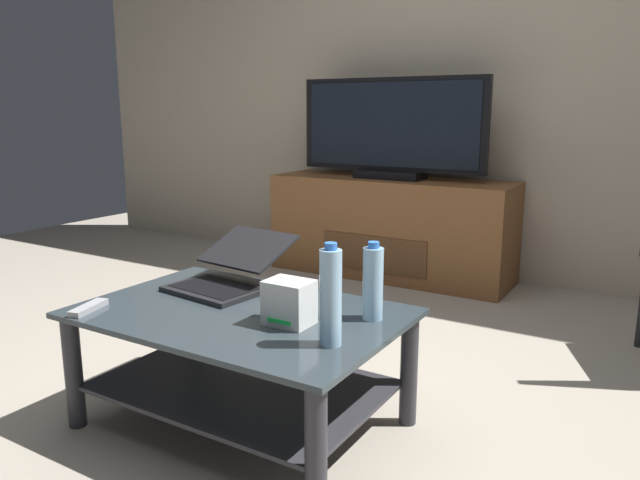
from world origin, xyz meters
The scene contains 11 objects.
ground_plane centered at (0.00, 0.00, 0.00)m, with size 7.68×7.68×0.00m, color #9E9384.
back_wall centered at (0.00, 2.18, 1.40)m, with size 6.40×0.12×2.80m, color #B2A38C.
coffee_table centered at (-0.02, -0.18, 0.28)m, with size 1.07×0.70×0.41m.
media_cabinet centered at (-0.40, 1.86, 0.32)m, with size 1.57×0.49×0.64m.
television centered at (-0.40, 1.84, 0.94)m, with size 1.24×0.20×0.63m.
laptop centered at (-0.22, 0.01, 0.47)m, with size 0.38×0.45×0.19m.
router_box centered at (0.20, -0.20, 0.48)m, with size 0.14×0.12×0.14m.
water_bottle_near centered at (0.40, -0.02, 0.53)m, with size 0.07×0.07×0.25m.
water_bottle_far centered at (0.39, -0.28, 0.56)m, with size 0.06×0.06×0.30m.
cell_phone centered at (0.05, -0.02, 0.42)m, with size 0.07×0.14×0.01m, color black.
tv_remote centered at (-0.45, -0.44, 0.42)m, with size 0.04×0.16×0.02m, color #99999E.
Camera 1 is at (1.21, -1.68, 1.07)m, focal length 33.82 mm.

